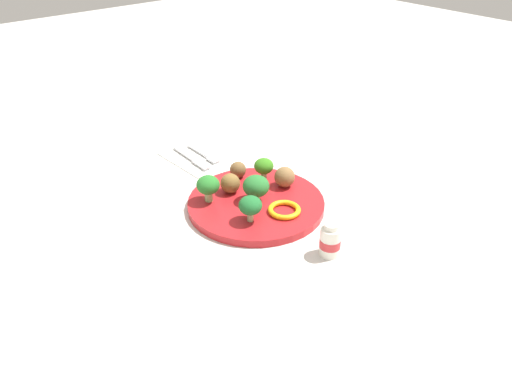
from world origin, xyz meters
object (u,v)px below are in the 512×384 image
Objects in this scene: meatball_front_right at (285,177)px; fork at (204,154)px; broccoli_floret_front_left at (264,167)px; broccoli_floret_center at (258,186)px; knife at (192,159)px; pepper_ring_back_right at (284,210)px; yogurt_bottle at (328,242)px; meatball_center at (238,170)px; meatball_mid_right at (230,183)px; broccoli_floret_far_rim at (250,206)px; napkin at (197,157)px; plate at (256,204)px; broccoli_floret_mid_right at (208,186)px.

meatball_front_right is 0.37× the size of fork.
fork is at bearing -174.62° from broccoli_floret_front_left.
knife is (-0.26, 0.01, -0.04)m from broccoli_floret_center.
broccoli_floret_front_left is 0.77× the size of pepper_ring_back_right.
yogurt_bottle is (0.20, -0.01, -0.02)m from broccoli_floret_center.
broccoli_floret_center reaches higher than meatball_front_right.
meatball_center is at bearing 172.94° from yogurt_bottle.
pepper_ring_back_right is 0.54× the size of fork.
meatball_mid_right is at bearing -159.66° from broccoli_floret_center.
broccoli_floret_far_rim reaches higher than napkin.
plate reaches higher than fork.
meatball_front_right is at bearing 93.81° from plate.
knife is (0.01, -0.02, 0.00)m from napkin.
broccoli_floret_far_rim is 0.08m from pepper_ring_back_right.
broccoli_floret_front_left is 0.09m from meatball_mid_right.
broccoli_floret_far_rim is at bearing 9.67° from broccoli_floret_mid_right.
fork is (-0.19, 0.07, -0.03)m from meatball_mid_right.
knife is at bearing -164.14° from meatball_front_right.
broccoli_floret_front_left is at bearing -162.66° from meatball_front_right.
meatball_mid_right is at bearing -93.39° from broccoli_floret_front_left.
meatball_center is 0.21× the size of napkin.
napkin is 0.02m from fork.
broccoli_floret_center is at bearing 62.50° from plate.
broccoli_floret_far_rim reaches higher than broccoli_floret_front_left.
broccoli_floret_mid_right is at bearing -70.05° from meatball_center.
broccoli_floret_center and broccoli_floret_mid_right have the same top height.
meatball_center reaches higher than knife.
pepper_ring_back_right is (0.12, -0.05, -0.03)m from broccoli_floret_front_left.
napkin is 2.58× the size of yogurt_bottle.
meatball_mid_right is at bearing -19.60° from fork.
broccoli_floret_mid_right is 0.85× the size of yogurt_bottle.
fork is at bearing 173.70° from meatball_center.
plate is 0.11m from meatball_center.
broccoli_floret_front_left reaches higher than plate.
meatball_mid_right is at bearing 88.86° from broccoli_floret_mid_right.
yogurt_bottle is (0.16, 0.05, -0.02)m from broccoli_floret_far_rim.
broccoli_floret_far_rim is at bearing -106.11° from pepper_ring_back_right.
plate is 0.26m from napkin.
broccoli_floret_mid_right reaches higher than broccoli_floret_far_rim.
meatball_center is 0.16m from fork.
meatball_front_right is 0.26× the size of napkin.
meatball_mid_right reaches higher than pepper_ring_back_right.
plate is 4.29× the size of pepper_ring_back_right.
yogurt_bottle is at bearing -2.32° from knife.
broccoli_floret_far_rim is 0.08m from broccoli_floret_center.
broccoli_floret_front_left is at bearing 10.10° from napkin.
knife is at bearing 177.86° from broccoli_floret_center.
broccoli_floret_mid_right is 1.27× the size of meatball_front_right.
broccoli_floret_mid_right is 0.38× the size of knife.
meatball_mid_right is 0.35× the size of fork.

